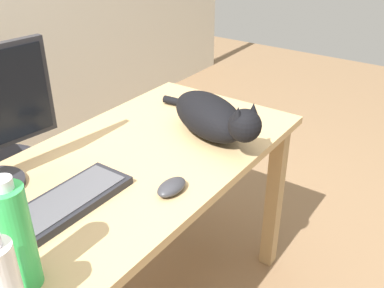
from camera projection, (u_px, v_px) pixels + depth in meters
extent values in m
cube|color=tan|center=(117.00, 172.00, 1.42)|extent=(1.43, 0.68, 0.03)
cube|color=tan|center=(274.00, 199.00, 1.93)|extent=(0.06, 0.06, 0.73)
cube|color=tan|center=(173.00, 161.00, 2.21)|extent=(0.06, 0.06, 0.73)
cylinder|color=black|center=(14.00, 258.00, 2.09)|extent=(0.48, 0.48, 0.04)
cylinder|color=black|center=(5.00, 223.00, 1.98)|extent=(0.06, 0.06, 0.46)
cube|color=#232328|center=(59.00, 208.00, 1.20)|extent=(0.44, 0.15, 0.02)
cube|color=#515156|center=(58.00, 203.00, 1.20)|extent=(0.40, 0.12, 0.00)
ellipsoid|color=black|center=(208.00, 116.00, 1.58)|extent=(0.31, 0.40, 0.15)
sphere|color=black|center=(245.00, 126.00, 1.40)|extent=(0.11, 0.11, 0.11)
cone|color=black|center=(253.00, 109.00, 1.39)|extent=(0.04, 0.04, 0.04)
cone|color=black|center=(238.00, 114.00, 1.36)|extent=(0.04, 0.04, 0.04)
cylinder|color=black|center=(183.00, 103.00, 1.82)|extent=(0.05, 0.18, 0.03)
ellipsoid|color=#333338|center=(172.00, 187.00, 1.28)|extent=(0.11, 0.06, 0.04)
cylinder|color=silver|center=(3.00, 288.00, 0.83)|extent=(0.07, 0.07, 0.20)
cylinder|color=green|center=(16.00, 239.00, 0.92)|extent=(0.08, 0.08, 0.25)
cylinder|color=silver|center=(2.00, 184.00, 0.85)|extent=(0.04, 0.04, 0.02)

